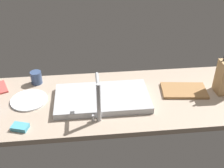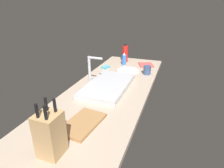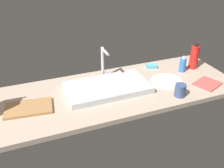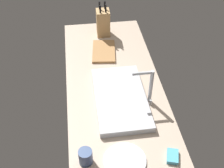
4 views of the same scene
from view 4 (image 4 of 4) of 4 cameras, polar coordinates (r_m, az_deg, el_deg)
The scene contains 8 objects.
countertop_slab at distance 194.80cm, azimuth 0.96°, elevation -3.15°, with size 196.61×65.61×3.50cm, color tan.
sink_basin at distance 190.98cm, azimuth 1.62°, elevation -2.69°, with size 59.21×32.70×4.16cm, color #B7BABF.
faucet at distance 182.81cm, azimuth 7.19°, elevation -0.05°, with size 5.50×13.66×25.16cm.
knife_block at distance 249.32cm, azimuth -1.78°, elevation 11.87°, with size 11.44×10.96×28.87cm.
cutting_board at distance 233.05cm, azimuth -1.61°, elevation 6.41°, with size 29.23×17.65×1.80cm, color #9E7042.
dinner_plate at distance 162.41cm, azimuth 2.50°, elevation -14.70°, with size 23.22×23.22×1.20cm, color white.
coffee_mug at distance 159.59cm, azimuth -5.18°, elevation -13.94°, with size 7.54×7.54×8.91cm, color #384C75.
dish_sponge at distance 166.33cm, azimuth 11.73°, elevation -13.64°, with size 9.00×6.00×2.40cm, color #4CA3BC.
Camera 4 is at (135.95, -21.90, 139.54)cm, focal length 46.90 mm.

